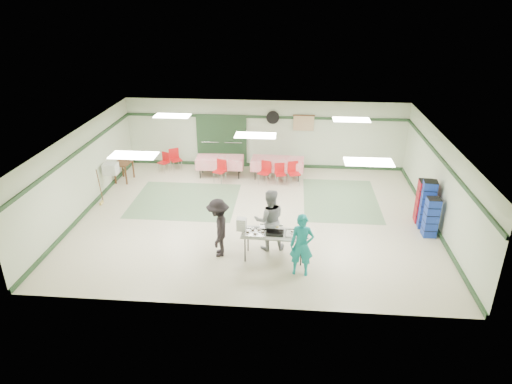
# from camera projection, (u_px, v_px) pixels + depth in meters

# --- Properties ---
(floor) EXTENTS (11.00, 11.00, 0.00)m
(floor) POSITION_uv_depth(u_px,v_px,m) (255.00, 216.00, 14.49)
(floor) COLOR beige
(floor) RESTS_ON ground
(ceiling) EXTENTS (11.00, 11.00, 0.00)m
(ceiling) POSITION_uv_depth(u_px,v_px,m) (255.00, 135.00, 13.39)
(ceiling) COLOR silver
(ceiling) RESTS_ON wall_back
(wall_back) EXTENTS (11.00, 0.00, 11.00)m
(wall_back) POSITION_uv_depth(u_px,v_px,m) (265.00, 134.00, 18.03)
(wall_back) COLOR beige
(wall_back) RESTS_ON floor
(wall_front) EXTENTS (11.00, 0.00, 11.00)m
(wall_front) POSITION_uv_depth(u_px,v_px,m) (238.00, 256.00, 9.85)
(wall_front) COLOR beige
(wall_front) RESTS_ON floor
(wall_left) EXTENTS (0.00, 9.00, 9.00)m
(wall_left) POSITION_uv_depth(u_px,v_px,m) (82.00, 172.00, 14.35)
(wall_left) COLOR beige
(wall_left) RESTS_ON floor
(wall_right) EXTENTS (0.00, 9.00, 9.00)m
(wall_right) POSITION_uv_depth(u_px,v_px,m) (440.00, 183.00, 13.52)
(wall_right) COLOR beige
(wall_right) RESTS_ON floor
(trim_back) EXTENTS (11.00, 0.06, 0.10)m
(trim_back) POSITION_uv_depth(u_px,v_px,m) (265.00, 117.00, 17.72)
(trim_back) COLOR #213D22
(trim_back) RESTS_ON wall_back
(baseboard_back) EXTENTS (11.00, 0.06, 0.12)m
(baseboard_back) POSITION_uv_depth(u_px,v_px,m) (265.00, 165.00, 18.53)
(baseboard_back) COLOR #213D22
(baseboard_back) RESTS_ON floor
(trim_left) EXTENTS (0.06, 9.00, 0.10)m
(trim_left) POSITION_uv_depth(u_px,v_px,m) (79.00, 151.00, 14.07)
(trim_left) COLOR #213D22
(trim_left) RESTS_ON wall_back
(baseboard_left) EXTENTS (0.06, 9.00, 0.12)m
(baseboard_left) POSITION_uv_depth(u_px,v_px,m) (89.00, 208.00, 14.88)
(baseboard_left) COLOR #213D22
(baseboard_left) RESTS_ON floor
(trim_right) EXTENTS (0.06, 9.00, 0.10)m
(trim_right) POSITION_uv_depth(u_px,v_px,m) (443.00, 161.00, 13.24)
(trim_right) COLOR #213D22
(trim_right) RESTS_ON wall_back
(baseboard_right) EXTENTS (0.06, 9.00, 0.12)m
(baseboard_right) POSITION_uv_depth(u_px,v_px,m) (432.00, 221.00, 14.05)
(baseboard_right) COLOR #213D22
(baseboard_right) RESTS_ON floor
(green_patch_a) EXTENTS (3.50, 3.00, 0.01)m
(green_patch_a) POSITION_uv_depth(u_px,v_px,m) (185.00, 200.00, 15.59)
(green_patch_a) COLOR gray
(green_patch_a) RESTS_ON floor
(green_patch_b) EXTENTS (2.50, 3.50, 0.01)m
(green_patch_b) POSITION_uv_depth(u_px,v_px,m) (340.00, 200.00, 15.64)
(green_patch_b) COLOR gray
(green_patch_b) RESTS_ON floor
(double_door_left) EXTENTS (0.90, 0.06, 2.10)m
(double_door_left) POSITION_uv_depth(u_px,v_px,m) (210.00, 141.00, 18.26)
(double_door_left) COLOR gray
(double_door_left) RESTS_ON floor
(double_door_right) EXTENTS (0.90, 0.06, 2.10)m
(double_door_right) POSITION_uv_depth(u_px,v_px,m) (234.00, 141.00, 18.19)
(double_door_right) COLOR gray
(double_door_right) RESTS_ON floor
(door_frame) EXTENTS (2.00, 0.03, 2.15)m
(door_frame) POSITION_uv_depth(u_px,v_px,m) (222.00, 141.00, 18.21)
(door_frame) COLOR #213D22
(door_frame) RESTS_ON floor
(wall_fan) EXTENTS (0.50, 0.10, 0.50)m
(wall_fan) POSITION_uv_depth(u_px,v_px,m) (273.00, 117.00, 17.67)
(wall_fan) COLOR black
(wall_fan) RESTS_ON wall_back
(scroll_banner) EXTENTS (0.80, 0.02, 0.60)m
(scroll_banner) POSITION_uv_depth(u_px,v_px,m) (304.00, 123.00, 17.66)
(scroll_banner) COLOR tan
(scroll_banner) RESTS_ON wall_back
(serving_table) EXTENTS (1.72, 0.76, 0.76)m
(serving_table) POSITION_uv_depth(u_px,v_px,m) (274.00, 235.00, 11.99)
(serving_table) COLOR #B2B3AE
(serving_table) RESTS_ON floor
(sheet_tray_right) EXTENTS (0.60, 0.47, 0.02)m
(sheet_tray_right) POSITION_uv_depth(u_px,v_px,m) (297.00, 234.00, 11.90)
(sheet_tray_right) COLOR silver
(sheet_tray_right) RESTS_ON serving_table
(sheet_tray_mid) EXTENTS (0.65, 0.50, 0.02)m
(sheet_tray_mid) POSITION_uv_depth(u_px,v_px,m) (271.00, 229.00, 12.13)
(sheet_tray_mid) COLOR silver
(sheet_tray_mid) RESTS_ON serving_table
(sheet_tray_left) EXTENTS (0.61, 0.47, 0.02)m
(sheet_tray_left) POSITION_uv_depth(u_px,v_px,m) (255.00, 233.00, 11.94)
(sheet_tray_left) COLOR silver
(sheet_tray_left) RESTS_ON serving_table
(baking_pan) EXTENTS (0.47, 0.31, 0.08)m
(baking_pan) POSITION_uv_depth(u_px,v_px,m) (275.00, 233.00, 11.90)
(baking_pan) COLOR black
(baking_pan) RESTS_ON serving_table
(foam_box_stack) EXTENTS (0.26, 0.24, 0.34)m
(foam_box_stack) POSITION_uv_depth(u_px,v_px,m) (242.00, 224.00, 12.06)
(foam_box_stack) COLOR white
(foam_box_stack) RESTS_ON serving_table
(volunteer_teal) EXTENTS (0.63, 0.45, 1.64)m
(volunteer_teal) POSITION_uv_depth(u_px,v_px,m) (302.00, 245.00, 11.28)
(volunteer_teal) COLOR teal
(volunteer_teal) RESTS_ON floor
(volunteer_grey) EXTENTS (0.96, 0.81, 1.76)m
(volunteer_grey) POSITION_uv_depth(u_px,v_px,m) (269.00, 220.00, 12.39)
(volunteer_grey) COLOR gray
(volunteer_grey) RESTS_ON floor
(volunteer_dark) EXTENTS (0.71, 1.11, 1.63)m
(volunteer_dark) POSITION_uv_depth(u_px,v_px,m) (218.00, 228.00, 12.11)
(volunteer_dark) COLOR black
(volunteer_dark) RESTS_ON floor
(dining_table_a) EXTENTS (1.99, 0.95, 0.77)m
(dining_table_a) POSITION_uv_depth(u_px,v_px,m) (277.00, 164.00, 17.23)
(dining_table_a) COLOR red
(dining_table_a) RESTS_ON floor
(dining_table_b) EXTENTS (1.80, 0.86, 0.77)m
(dining_table_b) POSITION_uv_depth(u_px,v_px,m) (220.00, 162.00, 17.40)
(dining_table_b) COLOR red
(dining_table_b) RESTS_ON floor
(chair_a) EXTENTS (0.45, 0.45, 0.78)m
(chair_a) POSITION_uv_depth(u_px,v_px,m) (280.00, 172.00, 16.74)
(chair_a) COLOR red
(chair_a) RESTS_ON floor
(chair_b) EXTENTS (0.51, 0.51, 0.85)m
(chair_b) POSITION_uv_depth(u_px,v_px,m) (265.00, 170.00, 16.76)
(chair_b) COLOR red
(chair_b) RESTS_ON floor
(chair_c) EXTENTS (0.50, 0.50, 0.86)m
(chair_c) POSITION_uv_depth(u_px,v_px,m) (294.00, 171.00, 16.69)
(chair_c) COLOR red
(chair_c) RESTS_ON floor
(chair_d) EXTENTS (0.51, 0.51, 0.85)m
(chair_d) POSITION_uv_depth(u_px,v_px,m) (221.00, 169.00, 16.89)
(chair_d) COLOR red
(chair_d) RESTS_ON floor
(chair_loose_a) EXTENTS (0.57, 0.57, 0.87)m
(chair_loose_a) POSITION_uv_depth(u_px,v_px,m) (175.00, 157.00, 17.98)
(chair_loose_a) COLOR red
(chair_loose_a) RESTS_ON floor
(chair_loose_b) EXTENTS (0.48, 0.48, 0.78)m
(chair_loose_b) POSITION_uv_depth(u_px,v_px,m) (165.00, 160.00, 17.85)
(chair_loose_b) COLOR red
(chair_loose_b) RESTS_ON floor
(crate_stack_blue_a) EXTENTS (0.43, 0.43, 1.51)m
(crate_stack_blue_a) POSITION_uv_depth(u_px,v_px,m) (427.00, 205.00, 13.55)
(crate_stack_blue_a) COLOR navy
(crate_stack_blue_a) RESTS_ON floor
(crate_stack_red) EXTENTS (0.45, 0.45, 1.37)m
(crate_stack_red) POSITION_uv_depth(u_px,v_px,m) (424.00, 202.00, 13.90)
(crate_stack_red) COLOR maroon
(crate_stack_red) RESTS_ON floor
(crate_stack_blue_b) EXTENTS (0.37, 0.37, 1.21)m
(crate_stack_blue_b) POSITION_uv_depth(u_px,v_px,m) (431.00, 217.00, 13.13)
(crate_stack_blue_b) COLOR navy
(crate_stack_blue_b) RESTS_ON floor
(printer_table) EXTENTS (0.59, 0.86, 0.74)m
(printer_table) POSITION_uv_depth(u_px,v_px,m) (123.00, 165.00, 16.94)
(printer_table) COLOR brown
(printer_table) RESTS_ON floor
(office_printer) EXTENTS (0.48, 0.42, 0.37)m
(office_printer) POSITION_uv_depth(u_px,v_px,m) (111.00, 169.00, 15.76)
(office_printer) COLOR beige
(office_printer) RESTS_ON printer_table
(broom) EXTENTS (0.04, 0.20, 1.24)m
(broom) POSITION_uv_depth(u_px,v_px,m) (100.00, 186.00, 15.10)
(broom) COLOR brown
(broom) RESTS_ON floor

